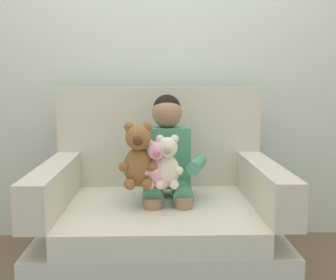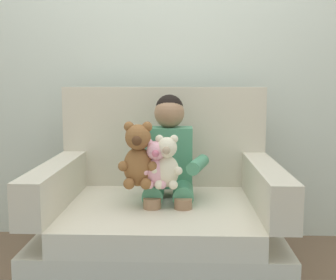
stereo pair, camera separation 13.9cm
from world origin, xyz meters
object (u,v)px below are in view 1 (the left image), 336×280
(plush_cream, at_px, (167,163))
(plush_brown, at_px, (139,157))
(plush_pink, at_px, (157,165))
(seated_child, at_px, (167,161))
(armchair, at_px, (160,220))

(plush_cream, xyz_separation_m, plush_brown, (-0.15, 0.01, 0.03))
(plush_pink, xyz_separation_m, plush_cream, (0.05, 0.00, 0.01))
(plush_brown, bearing_deg, seated_child, 38.85)
(armchair, bearing_deg, seated_child, 39.38)
(armchair, relative_size, plush_pink, 4.96)
(plush_brown, bearing_deg, plush_cream, -12.66)
(seated_child, xyz_separation_m, plush_pink, (-0.06, -0.18, 0.01))
(seated_child, height_order, plush_cream, seated_child)
(seated_child, bearing_deg, plush_cream, -95.49)
(plush_cream, height_order, plush_brown, plush_brown)
(seated_child, bearing_deg, plush_brown, -134.88)
(plush_pink, relative_size, plush_brown, 0.74)
(seated_child, bearing_deg, armchair, -144.54)
(armchair, distance_m, plush_pink, 0.37)
(armchair, distance_m, plush_cream, 0.38)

